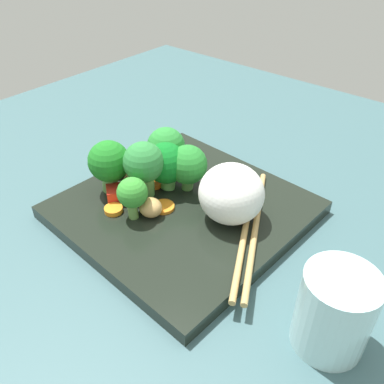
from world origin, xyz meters
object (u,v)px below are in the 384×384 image
Objects in this scene: square_plate at (183,210)px; rice_mound at (231,194)px; broccoli_floret_2 at (109,163)px; chopstick_pair at (250,228)px; carrot_slice_1 at (114,210)px; drinking_glass at (334,312)px.

rice_mound is (6.40, 1.83, 4.72)cm from square_plate.
broccoli_floret_2 reaches higher than chopstick_pair.
rice_mound is 17.07cm from broccoli_floret_2.
broccoli_floret_2 is 6.40cm from carrot_slice_1.
drinking_glass is at bearing -23.18° from rice_mound.
drinking_glass is (29.46, 1.56, 2.24)cm from carrot_slice_1.
rice_mound reaches higher than chopstick_pair.
rice_mound is at bearing 15.97° from square_plate.
square_plate is at bearing 50.00° from carrot_slice_1.
carrot_slice_1 is (-5.93, -7.06, 1.25)cm from square_plate.
chopstick_pair is (3.43, -0.38, -3.42)cm from rice_mound.
broccoli_floret_2 is at bearing 140.63° from carrot_slice_1.
rice_mound reaches higher than drinking_glass.
carrot_slice_1 is at bearing -130.00° from square_plate.
rice_mound is 0.38× the size of chopstick_pair.
carrot_slice_1 is 29.59cm from drinking_glass.
rice_mound and broccoli_floret_2 have the same top height.
chopstick_pair is (19.43, 5.49, -4.22)cm from broccoli_floret_2.
square_plate is 3.25× the size of drinking_glass.
rice_mound is 1.06× the size of broccoli_floret_2.
square_plate is 3.66× the size of broccoli_floret_2.
drinking_glass is at bearing -2.53° from broccoli_floret_2.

